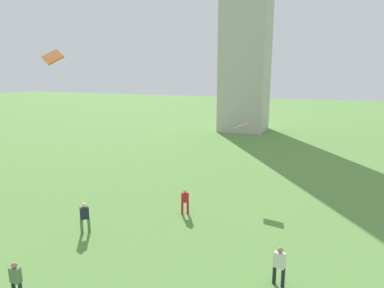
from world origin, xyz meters
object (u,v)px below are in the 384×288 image
(person_3, at_px, (16,279))
(kite_flying_1, at_px, (241,126))
(person_1, at_px, (185,200))
(kite_flying_6, at_px, (53,57))
(person_2, at_px, (85,216))
(person_0, at_px, (279,264))

(person_3, height_order, kite_flying_1, kite_flying_1)
(person_1, relative_size, kite_flying_1, 1.51)
(kite_flying_1, bearing_deg, person_3, -118.31)
(person_1, height_order, kite_flying_6, kite_flying_6)
(person_1, xyz_separation_m, person_2, (-4.11, -4.48, 0.07))
(kite_flying_6, bearing_deg, person_1, -127.34)
(kite_flying_1, height_order, kite_flying_6, kite_flying_6)
(person_3, bearing_deg, person_1, 73.11)
(person_1, xyz_separation_m, kite_flying_1, (1.99, 5.92, 3.95))
(kite_flying_6, bearing_deg, person_3, 151.38)
(person_0, height_order, person_3, person_0)
(kite_flying_1, relative_size, kite_flying_6, 0.62)
(person_0, xyz_separation_m, person_1, (-6.55, 5.21, -0.06))
(person_0, xyz_separation_m, person_2, (-10.65, 0.74, 0.02))
(person_2, height_order, kite_flying_6, kite_flying_6)
(person_2, bearing_deg, person_1, 179.45)
(person_3, relative_size, kite_flying_6, 0.93)
(person_1, height_order, person_2, person_2)
(person_2, relative_size, kite_flying_1, 1.63)
(person_2, height_order, kite_flying_1, kite_flying_1)
(person_2, bearing_deg, person_3, 54.92)
(person_1, distance_m, kite_flying_6, 11.56)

